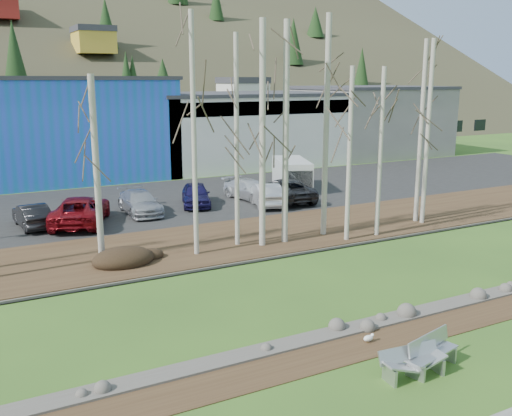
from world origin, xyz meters
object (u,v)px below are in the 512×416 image
car_4 (266,194)px  seagull (369,338)px  car_0 (32,215)px  van_white (292,175)px  car_3 (196,194)px  bench_damaged (412,362)px  car_1 (80,210)px  bench_intact (431,352)px  car_2 (140,202)px  car_6 (250,190)px  car_5 (285,190)px

car_4 → seagull: bearing=87.1°
car_0 → van_white: bearing=-177.9°
car_0 → car_3: 10.04m
bench_damaged → car_1: bearing=108.0°
seagull → van_white: van_white is taller
bench_damaged → bench_intact: bearing=13.5°
car_4 → car_1: bearing=13.8°
bench_damaged → car_3: car_3 is taller
car_2 → car_6: car_2 is taller
seagull → car_6: bearing=80.2°
car_3 → car_0: bearing=-156.3°
car_2 → car_4: size_ratio=1.07×
car_1 → van_white: van_white is taller
seagull → car_3: size_ratio=0.10×
seagull → car_5: car_5 is taller
car_2 → car_4: 7.99m
van_white → car_5: bearing=-108.2°
car_0 → car_2: car_2 is taller
car_2 → car_5: car_5 is taller
seagull → van_white: (10.61, 22.05, 1.08)m
bench_damaged → car_2: 22.25m
car_2 → car_3: bearing=8.2°
seagull → car_4: (6.43, 18.47, 0.70)m
car_3 → van_white: size_ratio=0.78×
car_0 → car_5: size_ratio=0.73×
car_0 → car_3: (10.00, 0.92, 0.06)m
car_2 → car_5: size_ratio=0.86×
car_2 → car_6: (7.78, 0.61, -0.02)m
car_1 → car_6: size_ratio=1.26×
bench_damaged → car_2: car_2 is taller
car_0 → car_5: car_5 is taller
car_0 → bench_damaged: bearing=102.9°
car_3 → car_4: (4.02, -2.01, 0.00)m
seagull → car_5: (8.18, 19.00, 0.74)m
car_4 → van_white: (4.17, 3.59, 0.38)m
car_1 → seagull: bearing=126.2°
bench_intact → car_2: car_2 is taller
bench_intact → car_2: bearing=81.3°
car_3 → bench_damaged: bearing=-78.3°
bench_damaged → car_1: 21.74m
car_0 → car_4: 14.06m
bench_damaged → seagull: bearing=88.6°
car_2 → car_3: size_ratio=1.11×
car_0 → seagull: bearing=105.5°
bench_damaged → van_white: bearing=71.0°
car_1 → car_2: 3.84m
bench_intact → car_3: 22.65m
bench_intact → car_3: (1.86, 22.57, 0.37)m
car_0 → car_5: 15.78m
seagull → car_0: car_0 is taller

